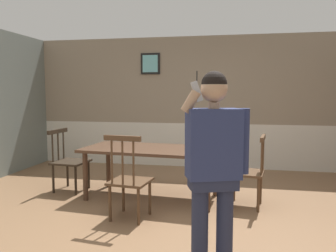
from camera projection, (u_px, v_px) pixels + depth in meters
ground_plane at (165, 219)px, 4.01m from camera, size 7.28×7.28×0.00m
room_back_partition at (194, 105)px, 6.80m from camera, size 6.62×0.17×2.62m
dining_table at (152, 153)px, 4.77m from camera, size 1.99×1.08×0.72m
chair_near_window at (69, 160)px, 5.16m from camera, size 0.52×0.52×0.95m
chair_by_doorway at (129, 179)px, 3.97m from camera, size 0.50×0.50×1.02m
chair_at_table_head at (249, 171)px, 4.42m from camera, size 0.51×0.51×0.95m
person_figure at (214, 158)px, 2.75m from camera, size 0.55×0.36×1.68m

